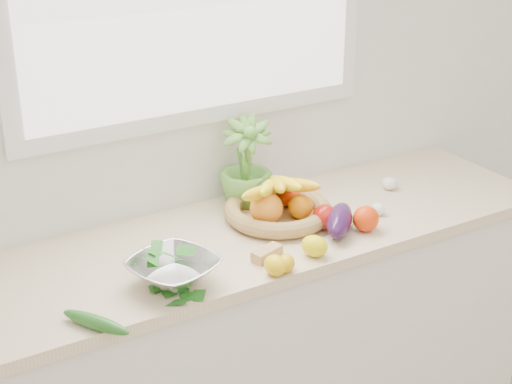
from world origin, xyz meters
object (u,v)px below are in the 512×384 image
eggplant (339,220)px  cucumber (96,322)px  apple (325,217)px  fruit_basket (277,205)px  potted_herb (246,164)px  colander_with_spinach (173,265)px

eggplant → cucumber: (-0.89, -0.13, -0.02)m
cucumber → eggplant: bearing=8.2°
apple → eggplant: eggplant is taller
apple → fruit_basket: fruit_basket is taller
cucumber → fruit_basket: 0.83m
potted_herb → fruit_basket: bearing=-77.6°
eggplant → potted_herb: size_ratio=0.66×
apple → cucumber: bearing=-168.6°
eggplant → colander_with_spinach: colander_with_spinach is taller
potted_herb → fruit_basket: 0.19m
apple → potted_herb: potted_herb is taller
apple → eggplant: size_ratio=0.39×
apple → eggplant: bearing=-61.4°
eggplant → fruit_basket: size_ratio=0.45×
apple → potted_herb: (-0.13, 0.30, 0.11)m
eggplant → colander_with_spinach: bearing=-177.5°
apple → potted_herb: size_ratio=0.26×
eggplant → potted_herb: 0.39m
potted_herb → cucumber: bearing=-147.2°
cucumber → colander_with_spinach: 0.30m
apple → fruit_basket: (-0.10, 0.14, 0.01)m
eggplant → colander_with_spinach: size_ratio=0.69×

